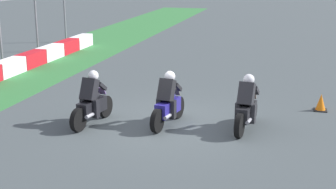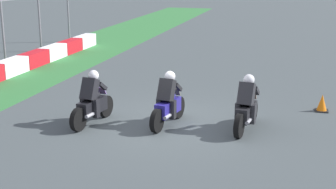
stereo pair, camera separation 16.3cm
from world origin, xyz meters
name	(u,v)px [view 1 (the left image)]	position (x,y,z in m)	size (l,w,h in m)	color
ground_plane	(169,124)	(0.00, 0.00, 0.00)	(120.00, 120.00, 0.00)	#41494B
rider_lane_a	(247,107)	(0.10, -2.14, 0.62)	(2.04, 0.59, 1.51)	black
rider_lane_b	(168,103)	(-0.05, 0.00, 0.62)	(2.03, 0.61, 1.51)	black
rider_lane_c	(92,102)	(-0.50, 2.07, 0.62)	(2.04, 0.60, 1.51)	black
traffic_cone	(321,103)	(2.44, -4.17, 0.24)	(0.40, 0.40, 0.52)	black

